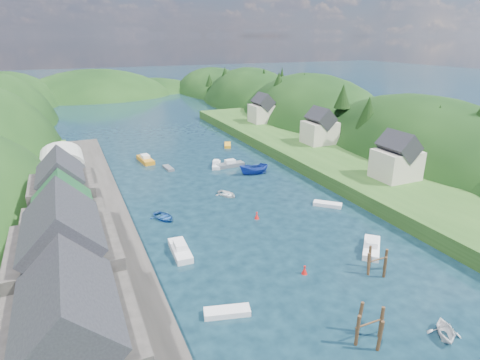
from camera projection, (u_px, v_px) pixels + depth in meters
name	position (u px, v px, depth m)	size (l,w,h in m)	color
ground	(198.00, 166.00, 84.97)	(600.00, 600.00, 0.00)	black
hillside_right	(310.00, 148.00, 126.12)	(36.00, 245.56, 48.00)	black
far_hills	(122.00, 116.00, 195.80)	(103.00, 68.00, 44.00)	black
hill_trees	(174.00, 103.00, 94.10)	(92.15, 143.85, 11.64)	black
quay_left	(89.00, 249.00, 49.68)	(12.00, 110.00, 2.00)	#2D2B28
terrace_left_grass	(26.00, 259.00, 46.94)	(12.00, 110.00, 2.50)	#234719
quayside_buildings	(69.00, 264.00, 35.15)	(8.00, 35.84, 12.90)	#2D2B28
boat_sheds	(63.00, 173.00, 63.83)	(7.00, 21.00, 7.50)	#2D2D30
terrace_right	(324.00, 159.00, 85.48)	(16.00, 120.00, 2.40)	#234719
right_bank_cottages	(315.00, 129.00, 92.22)	(9.00, 59.24, 8.41)	beige
piling_cluster_near	(369.00, 329.00, 35.67)	(3.20, 2.99, 3.85)	#382314
piling_cluster_far	(377.00, 264.00, 46.32)	(2.98, 2.80, 3.33)	#382314
channel_buoy_near	(305.00, 270.00, 46.16)	(0.70, 0.70, 1.10)	#B3110E
channel_buoy_far	(257.00, 216.00, 60.17)	(0.70, 0.70, 1.10)	#B3110E
moored_boats	(240.00, 212.00, 61.16)	(32.74, 77.02, 2.28)	silver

